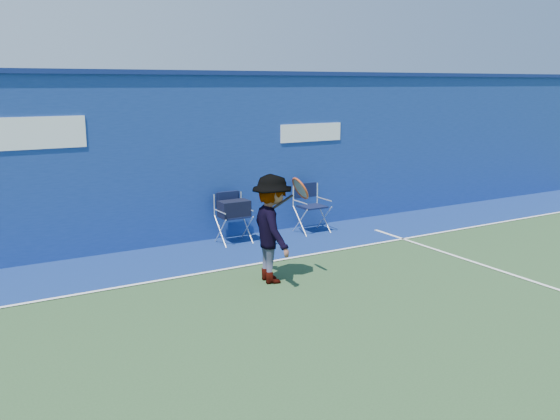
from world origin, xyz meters
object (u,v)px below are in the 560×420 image
tennis_player (272,229)px  directors_chair_right (312,217)px  directors_chair_left (234,222)px  water_bottle (273,239)px

tennis_player → directors_chair_right: bearing=45.8°
directors_chair_left → water_bottle: (0.53, -0.52, -0.28)m
directors_chair_left → water_bottle: directors_chair_left is taller
directors_chair_left → directors_chair_right: 1.66m
tennis_player → water_bottle: bearing=60.2°
water_bottle → directors_chair_right: bearing=22.1°
directors_chair_right → water_bottle: size_ratio=4.37×
directors_chair_right → tennis_player: 3.07m
directors_chair_left → directors_chair_right: bearing=-2.0°
directors_chair_right → tennis_player: tennis_player is taller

